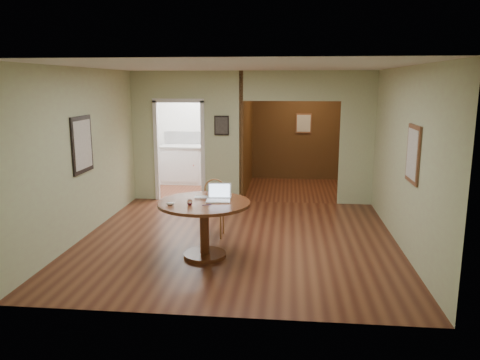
# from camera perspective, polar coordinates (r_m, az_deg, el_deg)

# --- Properties ---
(floor) EXTENTS (5.00, 5.00, 0.00)m
(floor) POSITION_cam_1_polar(r_m,az_deg,el_deg) (7.51, -0.29, -7.34)
(floor) COLOR #471F14
(floor) RESTS_ON ground
(room_shell) EXTENTS (5.20, 7.50, 5.00)m
(room_shell) POSITION_cam_1_polar(r_m,az_deg,el_deg) (10.30, -1.02, 5.23)
(room_shell) COLOR silver
(room_shell) RESTS_ON ground
(dining_table) EXTENTS (1.31, 1.31, 0.82)m
(dining_table) POSITION_cam_1_polar(r_m,az_deg,el_deg) (6.66, -4.38, -4.42)
(dining_table) COLOR brown
(dining_table) RESTS_ON ground
(chair) EXTENTS (0.40, 0.40, 0.93)m
(chair) POSITION_cam_1_polar(r_m,az_deg,el_deg) (7.63, -3.18, -3.01)
(chair) COLOR #A9693C
(chair) RESTS_ON ground
(open_laptop) EXTENTS (0.36, 0.32, 0.24)m
(open_laptop) POSITION_cam_1_polar(r_m,az_deg,el_deg) (6.66, -2.60, -1.96)
(open_laptop) COLOR white
(open_laptop) RESTS_ON dining_table
(closed_laptop) EXTENTS (0.32, 0.22, 0.02)m
(closed_laptop) POSITION_cam_1_polar(r_m,az_deg,el_deg) (6.76, -4.31, -2.20)
(closed_laptop) COLOR #BBBBC0
(closed_laptop) RESTS_ON dining_table
(mouse) EXTENTS (0.12, 0.07, 0.05)m
(mouse) POSITION_cam_1_polar(r_m,az_deg,el_deg) (6.46, -8.49, -2.86)
(mouse) COLOR white
(mouse) RESTS_ON dining_table
(wine_glass) EXTENTS (0.08, 0.08, 0.09)m
(wine_glass) POSITION_cam_1_polar(r_m,az_deg,el_deg) (6.43, -6.15, -2.69)
(wine_glass) COLOR white
(wine_glass) RESTS_ON dining_table
(pen) EXTENTS (0.12, 0.06, 0.01)m
(pen) POSITION_cam_1_polar(r_m,az_deg,el_deg) (6.42, -4.08, -3.04)
(pen) COLOR #0B0C52
(pen) RESTS_ON dining_table
(kitchen_cabinet) EXTENTS (2.06, 0.60, 0.94)m
(kitchen_cabinet) POSITION_cam_1_polar(r_m,az_deg,el_deg) (11.63, -4.67, 1.88)
(kitchen_cabinet) COLOR white
(kitchen_cabinet) RESTS_ON ground
(grocery_bag) EXTENTS (0.31, 0.29, 0.26)m
(grocery_bag) POSITION_cam_1_polar(r_m,az_deg,el_deg) (11.45, -1.86, 4.78)
(grocery_bag) COLOR #BBB089
(grocery_bag) RESTS_ON kitchen_cabinet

